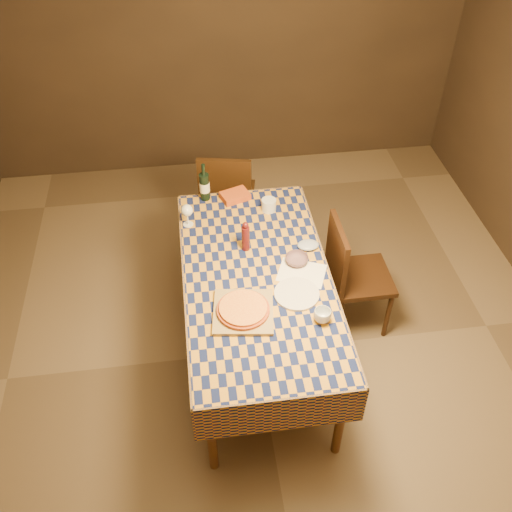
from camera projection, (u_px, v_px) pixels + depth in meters
name	position (u px, v px, depth m)	size (l,w,h in m)	color
room	(257.00, 204.00, 3.23)	(5.00, 5.10, 2.70)	brown
dining_table	(257.00, 285.00, 3.67)	(0.94, 1.84, 0.77)	brown
cutting_board	(243.00, 312.00, 3.39)	(0.35, 0.35, 0.02)	#9B7F48
pizza	(243.00, 309.00, 3.37)	(0.38, 0.38, 0.03)	#A3421B
pepper_mill	(246.00, 237.00, 3.74)	(0.06, 0.06, 0.23)	#4A1112
bowl	(297.00, 260.00, 3.70)	(0.15, 0.15, 0.05)	#674B56
wine_glass	(187.00, 211.00, 3.92)	(0.08, 0.08, 0.17)	white
wine_bottle	(205.00, 186.00, 4.14)	(0.10, 0.10, 0.30)	black
deli_tub	(269.00, 205.00, 4.09)	(0.11, 0.11, 0.09)	silver
takeout_container	(235.00, 196.00, 4.20)	(0.20, 0.14, 0.05)	#B94918
white_plate	(297.00, 294.00, 3.50)	(0.28, 0.28, 0.02)	silver
tumbler	(322.00, 316.00, 3.32)	(0.10, 0.10, 0.08)	white
flour_patch	(302.00, 273.00, 3.64)	(0.29, 0.22, 0.00)	white
flour_bag	(308.00, 245.00, 3.81)	(0.15, 0.11, 0.04)	#95A3BF
chair_far	(227.00, 194.00, 4.67)	(0.50, 0.50, 0.93)	black
chair_right	(350.00, 271.00, 4.01)	(0.43, 0.42, 0.93)	black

